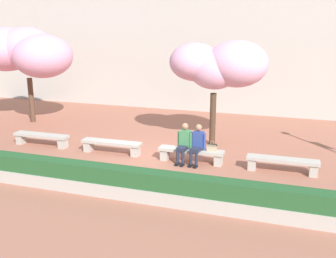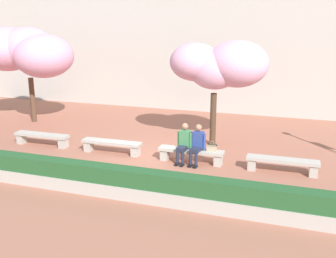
{
  "view_description": "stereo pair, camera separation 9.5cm",
  "coord_description": "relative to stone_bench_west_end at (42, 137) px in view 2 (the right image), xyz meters",
  "views": [
    {
      "loc": [
        4.52,
        -11.71,
        4.4
      ],
      "look_at": [
        0.57,
        0.2,
        1.0
      ],
      "focal_mm": 42.0,
      "sensor_mm": 36.0,
      "label": 1
    },
    {
      "loc": [
        4.61,
        -11.68,
        4.4
      ],
      "look_at": [
        0.57,
        0.2,
        1.0
      ],
      "focal_mm": 42.0,
      "sensor_mm": 36.0,
      "label": 2
    }
  ],
  "objects": [
    {
      "name": "stone_bench_center",
      "position": [
        5.72,
        0.0,
        0.0
      ],
      "size": [
        2.14,
        0.45,
        0.45
      ],
      "color": "#ADA89E",
      "rests_on": "ground"
    },
    {
      "name": "planter_hedge_foreground",
      "position": [
        4.29,
        -3.1,
        0.07
      ],
      "size": [
        15.35,
        0.5,
        0.8
      ],
      "color": "#ADA89E",
      "rests_on": "ground"
    },
    {
      "name": "stone_bench_near_west",
      "position": [
        2.86,
        0.0,
        0.0
      ],
      "size": [
        2.14,
        0.45,
        0.45
      ],
      "color": "#ADA89E",
      "rests_on": "ground"
    },
    {
      "name": "cherry_tree_main",
      "position": [
        6.12,
        2.24,
        2.63
      ],
      "size": [
        3.52,
        2.25,
        3.83
      ],
      "color": "#473323",
      "rests_on": "ground"
    },
    {
      "name": "handbag",
      "position": [
        6.39,
        0.02,
        0.27
      ],
      "size": [
        0.3,
        0.15,
        0.34
      ],
      "color": "tan",
      "rests_on": "stone_bench_center"
    },
    {
      "name": "person_seated_left",
      "position": [
        5.49,
        -0.05,
        0.39
      ],
      "size": [
        0.51,
        0.71,
        1.29
      ],
      "color": "black",
      "rests_on": "ground"
    },
    {
      "name": "person_seated_right",
      "position": [
        5.93,
        -0.05,
        0.39
      ],
      "size": [
        0.51,
        0.71,
        1.29
      ],
      "color": "black",
      "rests_on": "ground"
    },
    {
      "name": "cherry_tree_secondary",
      "position": [
        -2.64,
        2.86,
        2.88
      ],
      "size": [
        4.47,
        2.79,
        4.25
      ],
      "color": "#513828",
      "rests_on": "ground"
    },
    {
      "name": "stone_bench_near_east",
      "position": [
        8.58,
        0.0,
        0.0
      ],
      "size": [
        2.14,
        0.45,
        0.45
      ],
      "color": "#ADA89E",
      "rests_on": "ground"
    },
    {
      "name": "building_facade",
      "position": [
        4.29,
        9.54,
        3.74
      ],
      "size": [
        28.0,
        4.0,
        8.1
      ],
      "primitive_type": "cube",
      "color": "#B7B2A8",
      "rests_on": "ground"
    },
    {
      "name": "stone_bench_west_end",
      "position": [
        0.0,
        0.0,
        0.0
      ],
      "size": [
        2.14,
        0.45,
        0.45
      ],
      "color": "#ADA89E",
      "rests_on": "ground"
    },
    {
      "name": "ground_plane",
      "position": [
        4.29,
        0.0,
        -0.31
      ],
      "size": [
        100.0,
        100.0,
        0.0
      ],
      "primitive_type": "plane",
      "color": "#9E604C"
    }
  ]
}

